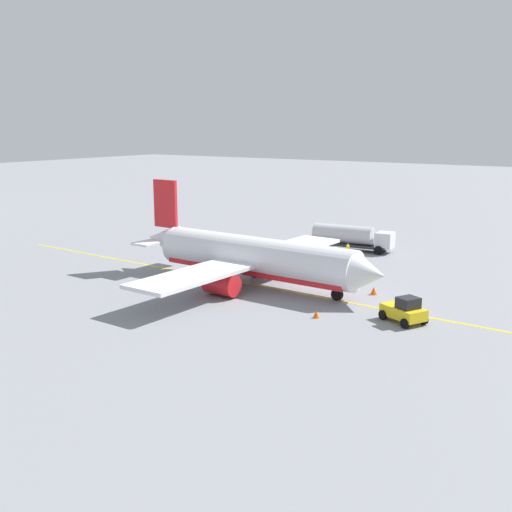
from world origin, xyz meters
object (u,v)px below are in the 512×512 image
(refueling_worker, at_px, (348,251))
(safety_cone_nose, at_px, (374,291))
(fuel_tanker, at_px, (351,237))
(airplane, at_px, (252,258))
(safety_cone_wingtip, at_px, (316,314))
(pushback_tug, at_px, (404,310))

(refueling_worker, distance_m, safety_cone_nose, 16.67)
(fuel_tanker, bearing_deg, safety_cone_nose, -58.95)
(refueling_worker, bearing_deg, airplane, -97.80)
(refueling_worker, bearing_deg, fuel_tanker, 111.15)
(airplane, relative_size, safety_cone_wingtip, 47.11)
(pushback_tug, xyz_separation_m, refueling_worker, (-14.69, 20.35, -0.19))
(airplane, bearing_deg, refueling_worker, 82.20)
(airplane, distance_m, safety_cone_wingtip, 12.39)
(airplane, distance_m, fuel_tanker, 21.61)
(fuel_tanker, distance_m, safety_cone_nose, 21.36)
(pushback_tug, relative_size, refueling_worker, 2.41)
(pushback_tug, height_order, safety_cone_wingtip, pushback_tug)
(airplane, bearing_deg, pushback_tug, -10.64)
(airplane, height_order, pushback_tug, airplane)
(fuel_tanker, relative_size, refueling_worker, 6.64)
(refueling_worker, relative_size, safety_cone_wingtip, 2.72)
(fuel_tanker, bearing_deg, safety_cone_wingtip, -70.34)
(fuel_tanker, relative_size, safety_cone_nose, 15.27)
(airplane, xyz_separation_m, safety_cone_nose, (11.63, 3.31, -2.39))
(safety_cone_wingtip, bearing_deg, refueling_worker, 109.38)
(airplane, height_order, safety_cone_wingtip, airplane)
(safety_cone_nose, bearing_deg, airplane, -164.11)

